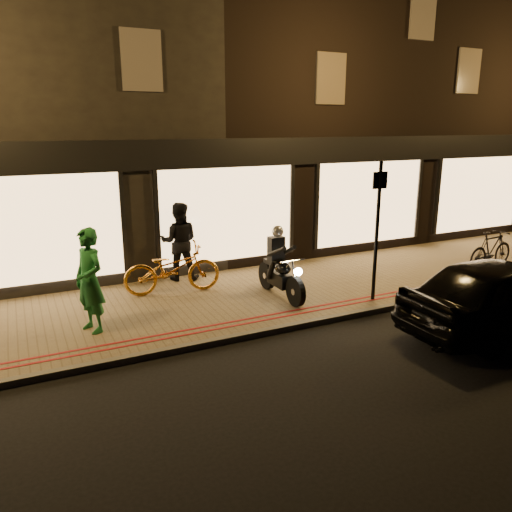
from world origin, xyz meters
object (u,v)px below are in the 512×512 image
Objects in this scene: bicycle_gold at (172,269)px; motorcycle at (280,270)px; parked_car at (504,295)px; person_green at (90,281)px; sign_post at (377,224)px.

motorcycle is at bearing -114.30° from bicycle_gold.
bicycle_gold is 0.50× the size of parked_car.
person_green reaches higher than bicycle_gold.
bicycle_gold is at bearing 147.76° from motorcycle.
motorcycle is 2.31m from sign_post.
parked_car is at bearing -48.10° from motorcycle.
parked_car is at bearing -124.59° from bicycle_gold.
bicycle_gold is at bearing 47.62° from parked_car.
person_green is (-5.78, 0.90, -0.70)m from sign_post.
motorcycle is 0.65× the size of sign_post.
bicycle_gold is 6.84m from parked_car.
bicycle_gold is 2.46m from person_green.
person_green is at bearing 171.10° from sign_post.
motorcycle is 1.00× the size of person_green.
motorcycle is 4.47m from parked_car.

